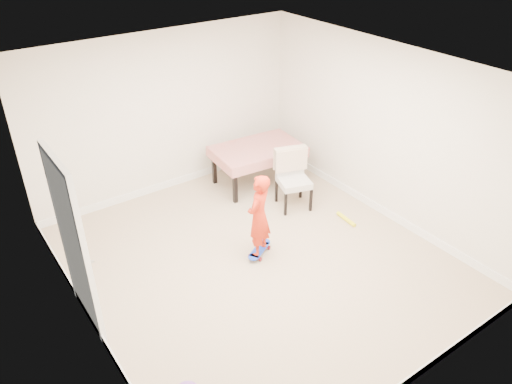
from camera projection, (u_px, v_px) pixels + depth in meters
ground at (259, 260)px, 6.76m from camera, size 5.00×5.00×0.00m
ceiling at (259, 74)px, 5.43m from camera, size 4.50×5.00×0.04m
wall_back at (167, 114)px, 7.82m from camera, size 4.50×0.04×2.60m
wall_front at (424, 289)px, 4.35m from camera, size 4.50×0.04×2.60m
wall_left at (78, 240)px, 4.98m from camera, size 0.04×5.00×2.60m
wall_right at (384, 133)px, 7.20m from camera, size 0.04×5.00×2.60m
door at (74, 247)px, 5.33m from camera, size 0.11×0.94×2.11m
baseboard_back at (173, 182)px, 8.47m from camera, size 4.50×0.02×0.12m
baseboard_front at (404, 384)px, 4.98m from camera, size 4.50×0.02×0.12m
baseboard_left at (97, 329)px, 5.61m from camera, size 0.02×5.00×0.12m
baseboard_right at (374, 205)px, 7.84m from camera, size 0.02×5.00×0.12m
dining_table at (258, 165)px, 8.41m from camera, size 1.52×1.03×0.68m
dining_chair at (294, 180)px, 7.70m from camera, size 0.67×0.73×0.94m
skateboard at (259, 251)px, 6.87m from camera, size 0.55×0.42×0.08m
child at (259, 219)px, 6.55m from camera, size 0.52×0.47×1.20m
foam_toy at (346, 219)px, 7.56m from camera, size 0.09×0.40×0.06m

